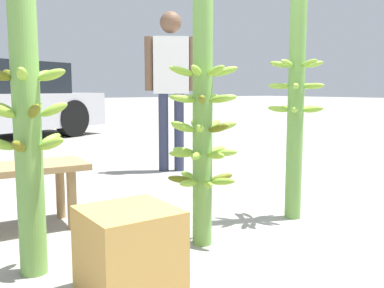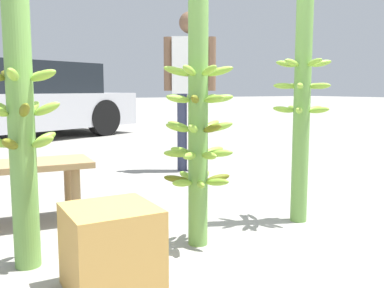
{
  "view_description": "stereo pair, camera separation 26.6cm",
  "coord_description": "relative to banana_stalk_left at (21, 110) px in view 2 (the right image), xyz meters",
  "views": [
    {
      "loc": [
        -1.36,
        -1.86,
        0.89
      ],
      "look_at": [
        0.15,
        0.31,
        0.55
      ],
      "focal_mm": 40.0,
      "sensor_mm": 36.0,
      "label": 1
    },
    {
      "loc": [
        -1.13,
        -2.0,
        0.89
      ],
      "look_at": [
        0.15,
        0.31,
        0.55
      ],
      "focal_mm": 40.0,
      "sensor_mm": 36.0,
      "label": 2
    }
  ],
  "objects": [
    {
      "name": "banana_stalk_left",
      "position": [
        0.0,
        0.0,
        0.0
      ],
      "size": [
        0.39,
        0.39,
        1.59
      ],
      "color": "#6B9E47",
      "rests_on": "ground_plane"
    },
    {
      "name": "banana_stalk_center",
      "position": [
        0.91,
        -0.15,
        -0.11
      ],
      "size": [
        0.4,
        0.4,
        1.37
      ],
      "color": "#6B9E47",
      "rests_on": "ground_plane"
    },
    {
      "name": "ground_plane",
      "position": [
        0.85,
        -0.23,
        -0.79
      ],
      "size": [
        80.0,
        80.0,
        0.0
      ],
      "primitive_type": "plane",
      "color": "gray"
    },
    {
      "name": "vendor_person",
      "position": [
        1.96,
        1.86,
        0.25
      ],
      "size": [
        0.53,
        0.36,
        1.71
      ],
      "rotation": [
        0.0,
        0.0,
        2.61
      ],
      "color": "#2D334C",
      "rests_on": "ground_plane"
    },
    {
      "name": "banana_stalk_right",
      "position": [
        1.73,
        -0.1,
        0.08
      ],
      "size": [
        0.38,
        0.38,
        1.74
      ],
      "color": "#6B9E47",
      "rests_on": "ground_plane"
    },
    {
      "name": "produce_crate",
      "position": [
        0.29,
        -0.46,
        -0.6
      ],
      "size": [
        0.38,
        0.38,
        0.38
      ],
      "color": "#C69347",
      "rests_on": "ground_plane"
    },
    {
      "name": "parked_car",
      "position": [
        0.72,
        6.07,
        -0.12
      ],
      "size": [
        4.63,
        3.38,
        1.37
      ],
      "rotation": [
        0.0,
        0.0,
        1.98
      ],
      "color": "#B7B7BC",
      "rests_on": "ground_plane"
    }
  ]
}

